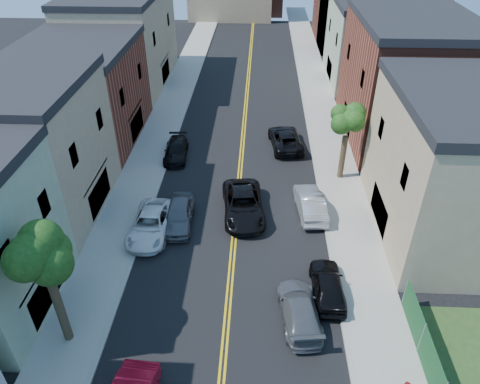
# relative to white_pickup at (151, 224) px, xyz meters

# --- Properties ---
(sidewalk_left) EXTENTS (3.20, 100.00, 0.15)m
(sidewalk_left) POSITION_rel_white_pickup_xyz_m (-2.40, 17.41, -0.66)
(sidewalk_left) COLOR gray
(sidewalk_left) RESTS_ON ground
(sidewalk_right) EXTENTS (3.20, 100.00, 0.15)m
(sidewalk_right) POSITION_rel_white_pickup_xyz_m (13.40, 17.41, -0.66)
(sidewalk_right) COLOR gray
(sidewalk_right) RESTS_ON ground
(curb_left) EXTENTS (0.30, 100.00, 0.15)m
(curb_left) POSITION_rel_white_pickup_xyz_m (-0.65, 17.41, -0.66)
(curb_left) COLOR gray
(curb_left) RESTS_ON ground
(curb_right) EXTENTS (0.30, 100.00, 0.15)m
(curb_right) POSITION_rel_white_pickup_xyz_m (11.65, 17.41, -0.66)
(curb_right) COLOR gray
(curb_right) RESTS_ON ground
(bldg_left_tan_near) EXTENTS (9.00, 10.00, 9.00)m
(bldg_left_tan_near) POSITION_rel_white_pickup_xyz_m (-8.50, 2.41, 3.76)
(bldg_left_tan_near) COLOR #998466
(bldg_left_tan_near) RESTS_ON ground
(bldg_left_brick) EXTENTS (9.00, 12.00, 8.00)m
(bldg_left_brick) POSITION_rel_white_pickup_xyz_m (-8.50, 13.41, 3.26)
(bldg_left_brick) COLOR brown
(bldg_left_brick) RESTS_ON ground
(bldg_left_tan_far) EXTENTS (9.00, 16.00, 9.50)m
(bldg_left_tan_far) POSITION_rel_white_pickup_xyz_m (-8.50, 27.41, 4.01)
(bldg_left_tan_far) COLOR #998466
(bldg_left_tan_far) RESTS_ON ground
(bldg_right_tan) EXTENTS (9.00, 12.00, 9.00)m
(bldg_right_tan) POSITION_rel_white_pickup_xyz_m (19.50, 1.41, 3.76)
(bldg_right_tan) COLOR #998466
(bldg_right_tan) RESTS_ON ground
(bldg_right_brick) EXTENTS (9.00, 14.00, 10.00)m
(bldg_right_brick) POSITION_rel_white_pickup_xyz_m (19.50, 15.41, 4.26)
(bldg_right_brick) COLOR brown
(bldg_right_brick) RESTS_ON ground
(bldg_right_palegrn) EXTENTS (9.00, 12.00, 8.50)m
(bldg_right_palegrn) POSITION_rel_white_pickup_xyz_m (19.50, 29.41, 3.51)
(bldg_right_palegrn) COLOR gray
(bldg_right_palegrn) RESTS_ON ground
(tree_left_mid) EXTENTS (5.20, 5.20, 9.29)m
(tree_left_mid) POSITION_rel_white_pickup_xyz_m (-2.38, -8.58, 5.85)
(tree_left_mid) COLOR #392C1C
(tree_left_mid) RESTS_ON sidewalk_left
(tree_right_far) EXTENTS (4.40, 4.40, 8.03)m
(tree_right_far) POSITION_rel_white_pickup_xyz_m (13.42, 7.42, 5.02)
(tree_right_far) COLOR #392C1C
(tree_right_far) RESTS_ON sidewalk_right
(white_pickup) EXTENTS (2.58, 5.37, 1.47)m
(white_pickup) POSITION_rel_white_pickup_xyz_m (0.00, 0.00, 0.00)
(white_pickup) COLOR white
(white_pickup) RESTS_ON ground
(grey_car_left) EXTENTS (2.03, 4.70, 1.58)m
(grey_car_left) POSITION_rel_white_pickup_xyz_m (1.70, 1.04, 0.05)
(grey_car_left) COLOR #525459
(grey_car_left) RESTS_ON ground
(black_car_left) EXTENTS (2.11, 4.64, 1.32)m
(black_car_left) POSITION_rel_white_pickup_xyz_m (0.00, 10.12, -0.08)
(black_car_left) COLOR black
(black_car_left) RESTS_ON ground
(grey_car_right) EXTENTS (2.48, 4.98, 1.39)m
(grey_car_right) POSITION_rel_white_pickup_xyz_m (9.30, -6.73, -0.04)
(grey_car_right) COLOR #515458
(grey_car_right) RESTS_ON ground
(black_car_right) EXTENTS (1.80, 4.34, 1.47)m
(black_car_right) POSITION_rel_white_pickup_xyz_m (11.00, -4.92, -0.00)
(black_car_right) COLOR black
(black_car_right) RESTS_ON ground
(silver_car_right) EXTENTS (2.16, 4.95, 1.58)m
(silver_car_right) POSITION_rel_white_pickup_xyz_m (10.65, 2.76, 0.05)
(silver_car_right) COLOR #AAACB2
(silver_car_right) RESTS_ON ground
(dark_car_right_far) EXTENTS (3.26, 5.78, 1.52)m
(dark_car_right_far) POSITION_rel_white_pickup_xyz_m (9.30, 12.43, 0.02)
(dark_car_right_far) COLOR black
(dark_car_right_far) RESTS_ON ground
(black_suv_lane) EXTENTS (3.40, 6.21, 1.65)m
(black_suv_lane) POSITION_rel_white_pickup_xyz_m (6.00, 2.35, 0.09)
(black_suv_lane) COLOR black
(black_suv_lane) RESTS_ON ground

